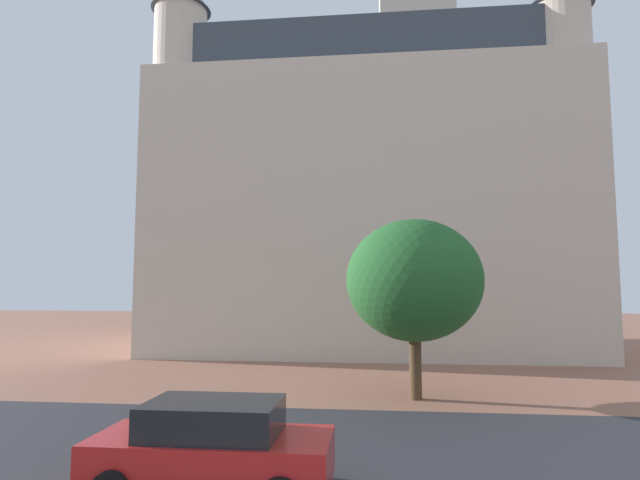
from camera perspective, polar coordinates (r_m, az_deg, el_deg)
ground_plane at (r=13.75m, az=-0.61°, el=-20.05°), size 120.00×120.00×0.00m
street_asphalt_strip at (r=11.37m, az=-2.21°, el=-23.21°), size 120.00×8.65×0.00m
landmark_building at (r=31.50m, az=5.67°, el=5.24°), size 23.01×14.27×31.86m
car_red at (r=9.64m, az=-11.90°, el=-21.87°), size 4.08×1.96×1.54m
tree_curb_far at (r=16.66m, az=10.44°, el=-4.44°), size 4.34×4.34×5.69m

